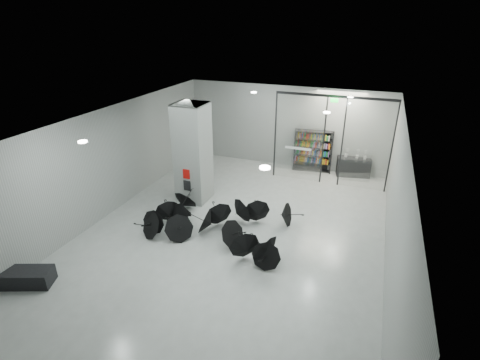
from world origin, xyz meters
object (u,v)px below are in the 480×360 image
at_px(bookshelf, 313,151).
at_px(column, 193,153).
at_px(bench, 26,277).
at_px(umbrella_cluster, 213,227).
at_px(shop_counter, 353,167).

bearing_deg(bookshelf, column, -137.92).
height_order(bench, bookshelf, bookshelf).
distance_m(column, bookshelf, 6.27).
relative_size(bench, umbrella_cluster, 0.27).
xyz_separation_m(bench, umbrella_cluster, (3.86, 4.25, 0.06)).
distance_m(bookshelf, shop_counter, 2.05).
relative_size(bookshelf, umbrella_cluster, 0.37).
bearing_deg(bench, umbrella_cluster, 26.22).
bearing_deg(column, bookshelf, 50.10).
bearing_deg(shop_counter, bookshelf, 168.97).
bearing_deg(umbrella_cluster, column, 129.52).
distance_m(bench, bookshelf, 12.76).
distance_m(bookshelf, umbrella_cluster, 7.35).
height_order(bench, umbrella_cluster, umbrella_cluster).
xyz_separation_m(column, shop_counter, (5.94, 4.80, -1.54)).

